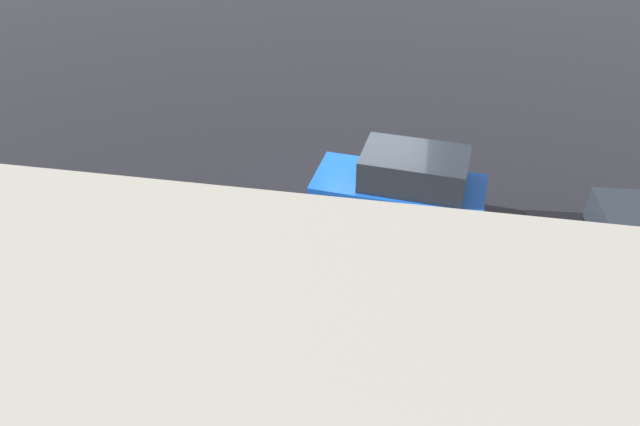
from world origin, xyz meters
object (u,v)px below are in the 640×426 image
object	(u,v)px
fire_hydrant	(210,248)
sign_post	(117,231)
pedestrian	(170,223)
moving_hatchback	(402,191)

from	to	relation	value
fire_hydrant	sign_post	distance (m)	2.18
fire_hydrant	pedestrian	world-z (taller)	pedestrian
fire_hydrant	pedestrian	bearing A→B (deg)	-0.72
fire_hydrant	sign_post	bearing A→B (deg)	40.69
pedestrian	sign_post	distance (m)	1.47
moving_hatchback	pedestrian	world-z (taller)	moving_hatchback
fire_hydrant	pedestrian	size ratio (longest dim) A/B	0.50
moving_hatchback	fire_hydrant	world-z (taller)	moving_hatchback
moving_hatchback	sign_post	world-z (taller)	sign_post
moving_hatchback	fire_hydrant	size ratio (longest dim) A/B	5.05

